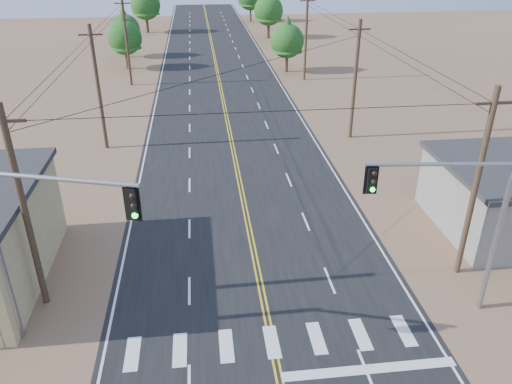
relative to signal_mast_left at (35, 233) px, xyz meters
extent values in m
cube|color=black|center=(9.22, 20.86, -5.56)|extent=(15.00, 200.00, 0.02)
cylinder|color=gray|center=(-2.28, -0.14, -4.82)|extent=(0.06, 0.06, 1.50)
cylinder|color=#4C3826|center=(-1.28, 2.86, -0.57)|extent=(0.30, 0.30, 10.00)
cube|color=#4C3826|center=(-1.28, 2.86, 3.63)|extent=(1.80, 0.12, 0.12)
cylinder|color=#4C3826|center=(-1.28, 22.86, -0.57)|extent=(0.30, 0.30, 10.00)
cube|color=#4C3826|center=(-1.28, 22.86, 3.63)|extent=(1.80, 0.12, 0.12)
cylinder|color=#4C3826|center=(-1.28, 42.86, -0.57)|extent=(0.30, 0.30, 10.00)
cube|color=#4C3826|center=(-1.28, 42.86, 3.63)|extent=(1.80, 0.12, 0.12)
cylinder|color=#4C3826|center=(19.72, 2.86, -0.57)|extent=(0.30, 0.30, 10.00)
cube|color=#4C3826|center=(19.72, 2.86, 3.63)|extent=(1.80, 0.12, 0.12)
cylinder|color=#4C3826|center=(19.72, 22.86, -0.57)|extent=(0.30, 0.30, 10.00)
cube|color=#4C3826|center=(19.72, 22.86, 3.63)|extent=(1.80, 0.12, 0.12)
cylinder|color=#4C3826|center=(19.72, 42.86, -0.57)|extent=(0.30, 0.30, 10.00)
cube|color=#4C3826|center=(19.72, 42.86, 3.63)|extent=(1.80, 0.12, 0.12)
cylinder|color=gray|center=(-1.78, 0.55, -1.61)|extent=(0.27, 0.27, 7.93)
cylinder|color=gray|center=(1.29, -0.39, 2.47)|extent=(6.20, 2.06, 0.18)
cube|color=black|center=(4.04, -1.23, 1.74)|extent=(0.48, 0.44, 1.25)
sphere|color=black|center=(4.10, -1.43, 2.13)|extent=(0.23, 0.23, 0.23)
sphere|color=black|center=(4.10, -1.43, 1.74)|extent=(0.23, 0.23, 0.23)
sphere|color=#0CE533|center=(4.10, -1.43, 1.34)|extent=(0.23, 0.23, 0.23)
cylinder|color=gray|center=(19.40, -0.01, -1.87)|extent=(0.25, 0.25, 7.41)
cylinder|color=gray|center=(16.33, 0.32, 1.94)|extent=(6.17, 0.83, 0.17)
cube|color=black|center=(13.57, 0.62, 1.25)|extent=(0.40, 0.36, 1.16)
sphere|color=black|center=(13.59, 0.43, 1.62)|extent=(0.21, 0.21, 0.21)
sphere|color=black|center=(13.59, 0.43, 1.25)|extent=(0.21, 0.21, 0.21)
sphere|color=#0CE533|center=(13.59, 0.43, 0.88)|extent=(0.21, 0.21, 0.21)
cylinder|color=#3F2D1E|center=(-2.56, 51.25, -4.25)|extent=(0.46, 0.46, 2.64)
cone|color=#194F16|center=(-2.56, 51.25, -0.58)|extent=(4.11, 4.11, 4.69)
sphere|color=#194F16|center=(-2.56, 51.25, -1.54)|extent=(4.40, 4.40, 4.40)
cylinder|color=#3F2D1E|center=(-3.38, 58.62, -4.29)|extent=(0.41, 0.41, 2.56)
cone|color=#194F16|center=(-3.38, 58.62, -0.74)|extent=(3.98, 3.98, 4.54)
sphere|color=#194F16|center=(-3.38, 58.62, -1.66)|extent=(4.26, 4.26, 4.26)
cylinder|color=#3F2D1E|center=(-2.04, 79.53, -3.98)|extent=(0.50, 0.50, 3.18)
sphere|color=#194F16|center=(-2.04, 79.53, -0.72)|extent=(5.30, 5.30, 5.30)
cylinder|color=#3F2D1E|center=(18.22, 47.11, -4.29)|extent=(0.40, 0.40, 2.56)
cone|color=#194F16|center=(18.22, 47.11, -0.73)|extent=(3.99, 3.99, 4.56)
sphere|color=#194F16|center=(18.22, 47.11, -1.65)|extent=(4.27, 4.27, 4.27)
cylinder|color=#3F2D1E|center=(19.25, 71.50, -4.09)|extent=(0.49, 0.49, 2.97)
cone|color=#194F16|center=(19.25, 71.50, 0.03)|extent=(4.61, 4.61, 5.27)
sphere|color=#194F16|center=(19.25, 71.50, -1.04)|extent=(4.94, 4.94, 4.94)
cylinder|color=#3F2D1E|center=(18.22, 90.62, -3.99)|extent=(0.39, 0.39, 3.16)
camera|label=1|loc=(6.60, -17.35, 10.27)|focal=35.00mm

